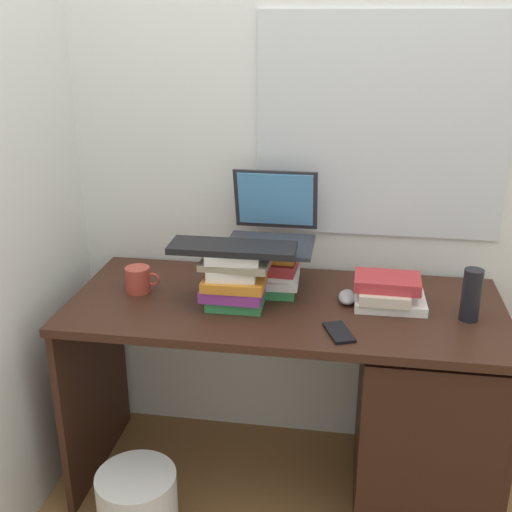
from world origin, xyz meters
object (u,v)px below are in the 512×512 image
at_px(computer_mouse, 347,297).
at_px(book_stack_side, 387,292).
at_px(cell_phone, 339,332).
at_px(laptop, 272,226).
at_px(wastebasket, 138,511).
at_px(mug, 138,280).
at_px(book_stack_tall, 270,271).
at_px(keyboard, 233,248).
at_px(desk, 391,402).
at_px(book_stack_keyboard_riser, 234,280).
at_px(water_bottle, 471,295).

bearing_deg(computer_mouse, book_stack_side, -3.72).
bearing_deg(cell_phone, computer_mouse, 64.24).
distance_m(laptop, wastebasket, 1.08).
relative_size(book_stack_side, mug, 1.96).
relative_size(book_stack_tall, book_stack_side, 0.97).
bearing_deg(keyboard, desk, 2.83).
distance_m(book_stack_side, computer_mouse, 0.14).
bearing_deg(book_stack_tall, cell_phone, -48.95).
xyz_separation_m(book_stack_keyboard_riser, mug, (-0.36, 0.06, -0.05)).
height_order(book_stack_tall, computer_mouse, book_stack_tall).
relative_size(mug, water_bottle, 0.72).
bearing_deg(cell_phone, book_stack_keyboard_riser, 136.30).
bearing_deg(keyboard, wastebasket, -128.97).
height_order(desk, book_stack_keyboard_riser, book_stack_keyboard_riser).
distance_m(book_stack_side, water_bottle, 0.27).
bearing_deg(desk, book_stack_side, 126.46).
xyz_separation_m(book_stack_keyboard_riser, cell_phone, (0.36, -0.15, -0.09)).
distance_m(book_stack_keyboard_riser, wastebasket, 0.84).
height_order(book_stack_tall, book_stack_keyboard_riser, book_stack_keyboard_riser).
relative_size(book_stack_keyboard_riser, keyboard, 0.56).
relative_size(mug, wastebasket, 0.42).
xyz_separation_m(book_stack_side, computer_mouse, (-0.13, 0.01, -0.03)).
distance_m(cell_phone, wastebasket, 0.91).
relative_size(book_stack_side, wastebasket, 0.83).
distance_m(book_stack_keyboard_riser, water_bottle, 0.77).
bearing_deg(water_bottle, mug, 177.67).
relative_size(book_stack_keyboard_riser, wastebasket, 0.78).
xyz_separation_m(book_stack_tall, laptop, (-0.00, 0.07, 0.15)).
bearing_deg(book_stack_tall, mug, -169.39).
bearing_deg(water_bottle, cell_phone, -158.11).
distance_m(book_stack_side, keyboard, 0.55).
bearing_deg(water_bottle, desk, 176.91).
bearing_deg(laptop, cell_phone, -54.56).
distance_m(desk, computer_mouse, 0.41).
bearing_deg(laptop, water_bottle, -16.59).
bearing_deg(computer_mouse, mug, -177.79).
height_order(desk, computer_mouse, computer_mouse).
distance_m(water_bottle, wastebasket, 1.31).
height_order(book_stack_tall, laptop, laptop).
height_order(computer_mouse, wastebasket, computer_mouse).
height_order(laptop, computer_mouse, laptop).
distance_m(laptop, cell_phone, 0.50).
bearing_deg(book_stack_keyboard_riser, wastebasket, -128.63).
bearing_deg(laptop, book_stack_keyboard_riser, -114.35).
xyz_separation_m(laptop, computer_mouse, (0.28, -0.13, -0.20)).
height_order(mug, wastebasket, mug).
bearing_deg(book_stack_side, wastebasket, -151.73).
distance_m(book_stack_tall, book_stack_keyboard_riser, 0.18).
relative_size(laptop, mug, 2.53).
height_order(laptop, keyboard, laptop).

